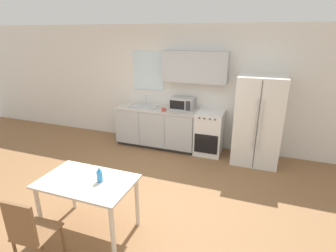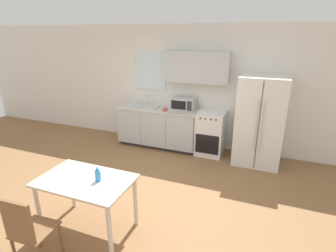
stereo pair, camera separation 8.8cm
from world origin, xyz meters
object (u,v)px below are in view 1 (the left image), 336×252
Objects in this scene: microwave at (182,103)px; drink_bottle at (100,176)px; oven_range at (209,133)px; dining_chair_near at (29,231)px; dining_table at (88,188)px; coffee_mug at (163,110)px; refrigerator at (258,120)px.

drink_bottle is (-0.13, -3.03, -0.19)m from microwave.
dining_chair_near is (-1.17, -3.70, 0.07)m from oven_range.
dining_chair_near is (-0.51, -3.82, -0.50)m from microwave.
oven_range reaches higher than dining_table.
dining_table is (-0.30, -3.07, -0.39)m from microwave.
dining_table is at bearing -89.62° from coffee_mug.
microwave is at bearing 173.67° from refrigerator.
refrigerator is at bearing -3.88° from oven_range.
dining_chair_near is at bearing -107.58° from oven_range.
dining_chair_near is at bearing -120.49° from refrigerator.
drink_bottle is (0.17, 0.04, 0.19)m from dining_table.
dining_chair_near is at bearing -115.70° from drink_bottle.
refrigerator is 4.23m from dining_chair_near.
refrigerator reaches higher than microwave.
coffee_mug is 0.56× the size of drink_bottle.
dining_table is 0.78m from dining_chair_near.
refrigerator is 3.43× the size of microwave.
microwave is (-1.63, 0.18, 0.15)m from refrigerator.
microwave is 3.11m from dining_table.
dining_table is 5.84× the size of drink_bottle.
microwave is 0.55× the size of dining_chair_near.
microwave is at bearing 78.93° from dining_chair_near.
oven_range is 0.78× the size of dining_table.
drink_bottle is (0.38, 0.79, 0.31)m from dining_chair_near.
microwave is 0.47m from coffee_mug.
microwave is (-0.67, 0.12, 0.57)m from oven_range.
dining_table is at bearing -108.14° from oven_range.
oven_range and dining_chair_near have the same top height.
microwave reaches higher than dining_chair_near.
oven_range is 3.04m from drink_bottle.
dining_table is at bearing -123.82° from refrigerator.
microwave reaches higher than dining_table.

